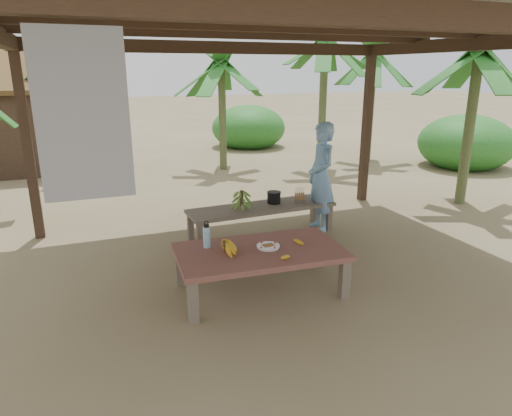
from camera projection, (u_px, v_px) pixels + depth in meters
name	position (u px, v px, depth m)	size (l,w,h in m)	color
ground	(276.00, 268.00, 5.68)	(80.00, 80.00, 0.00)	brown
pavilion	(279.00, 30.00, 4.86)	(6.60, 5.60, 2.95)	black
work_table	(260.00, 255.00, 4.98)	(1.86, 1.12, 0.50)	brown
bench	(262.00, 210.00, 6.73)	(2.23, 0.70, 0.45)	brown
ripe_banana_bunch	(224.00, 247.00, 4.82)	(0.26, 0.23, 0.16)	gold
plate	(268.00, 247.00, 4.99)	(0.25, 0.25, 0.04)	white
loose_banana_front	(285.00, 257.00, 4.70)	(0.04, 0.15, 0.04)	gold
loose_banana_side	(299.00, 242.00, 5.12)	(0.04, 0.15, 0.04)	gold
water_flask	(207.00, 236.00, 4.99)	(0.08, 0.08, 0.31)	#4296D0
green_banana_stalk	(242.00, 199.00, 6.55)	(0.25, 0.25, 0.29)	#598C2D
cooking_pot	(274.00, 198.00, 6.84)	(0.20, 0.20, 0.17)	black
skewer_rack	(300.00, 195.00, 6.87)	(0.18, 0.08, 0.24)	#A57F47
woman	(321.00, 177.00, 6.85)	(0.60, 0.40, 1.65)	#6A98C9
banana_plant_ne	(325.00, 51.00, 10.47)	(1.80, 1.80, 3.28)	#596638
banana_plant_n	(222.00, 73.00, 10.71)	(1.80, 1.80, 2.79)	#596638
banana_plant_nw	(76.00, 54.00, 10.30)	(1.80, 1.80, 3.20)	#596638
banana_plant_e	(478.00, 66.00, 7.77)	(1.80, 1.80, 2.92)	#596638
banana_plant_far	(374.00, 65.00, 11.66)	(1.80, 1.80, 2.99)	#596638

